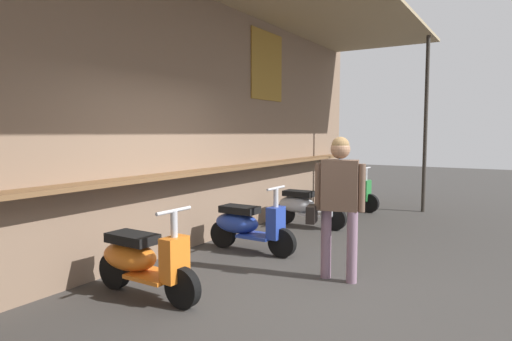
% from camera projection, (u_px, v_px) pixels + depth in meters
% --- Properties ---
extents(ground_plane, '(38.18, 38.18, 0.00)m').
position_uv_depth(ground_plane, '(279.00, 286.00, 4.95)').
color(ground_plane, '#383533').
extents(market_stall_facade, '(13.63, 2.70, 3.83)m').
position_uv_depth(market_stall_facade, '(154.00, 99.00, 5.72)').
color(market_stall_facade, '#7F6651').
rests_on(market_stall_facade, ground_plane).
extents(scooter_orange, '(0.46, 1.40, 0.97)m').
position_uv_depth(scooter_orange, '(141.00, 260.00, 4.60)').
color(scooter_orange, orange).
rests_on(scooter_orange, ground_plane).
extents(scooter_blue, '(0.46, 1.40, 0.97)m').
position_uv_depth(scooter_blue, '(247.00, 225.00, 6.35)').
color(scooter_blue, '#233D9E').
rests_on(scooter_blue, ground_plane).
extents(scooter_silver, '(0.46, 1.40, 0.97)m').
position_uv_depth(scooter_silver, '(305.00, 205.00, 8.02)').
color(scooter_silver, '#B2B5BA').
rests_on(scooter_silver, ground_plane).
extents(scooter_green, '(0.50, 1.40, 0.97)m').
position_uv_depth(scooter_green, '(345.00, 192.00, 9.78)').
color(scooter_green, '#237533').
rests_on(scooter_green, ground_plane).
extents(shopper_with_handbag, '(0.38, 0.66, 1.66)m').
position_uv_depth(shopper_with_handbag, '(338.00, 194.00, 5.06)').
color(shopper_with_handbag, gray).
rests_on(shopper_with_handbag, ground_plane).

